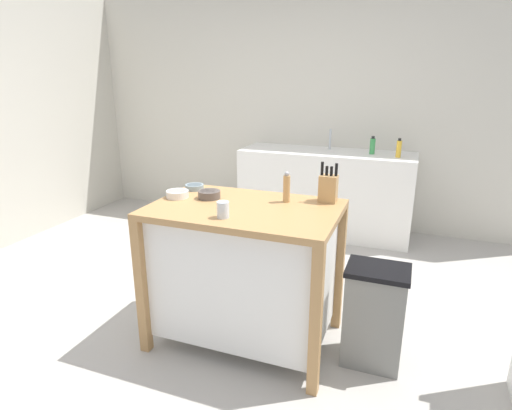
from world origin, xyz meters
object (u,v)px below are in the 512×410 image
at_px(trash_bin, 374,315).
at_px(bottle_dish_soap, 399,149).
at_px(bowl_ceramic_wide, 209,194).
at_px(pepper_grinder, 287,188).
at_px(kitchen_island, 245,267).
at_px(sink_faucet, 330,139).
at_px(bowl_stoneware_deep, 177,194).
at_px(drinking_cup, 223,210).
at_px(bottle_hand_soap, 372,146).
at_px(knife_block, 328,188).
at_px(bowl_ceramic_small, 195,187).

distance_m(trash_bin, bottle_dish_soap, 2.14).
distance_m(bowl_ceramic_wide, pepper_grinder, 0.51).
xyz_separation_m(kitchen_island, bottle_dish_soap, (0.79, 2.08, 0.47)).
relative_size(pepper_grinder, sink_faucet, 0.89).
height_order(kitchen_island, bowl_stoneware_deep, bowl_stoneware_deep).
distance_m(bowl_stoneware_deep, drinking_cup, 0.52).
height_order(drinking_cup, bottle_dish_soap, bottle_dish_soap).
height_order(bowl_stoneware_deep, trash_bin, bowl_stoneware_deep).
bearing_deg(sink_faucet, bowl_stoneware_deep, -103.55).
relative_size(kitchen_island, bottle_dish_soap, 6.11).
bearing_deg(bowl_ceramic_wide, sink_faucet, 81.12).
bearing_deg(bottle_hand_soap, pepper_grinder, -99.05).
height_order(drinking_cup, bottle_hand_soap, bottle_hand_soap).
distance_m(bowl_ceramic_wide, sink_faucet, 2.24).
distance_m(kitchen_island, bottle_dish_soap, 2.28).
height_order(bowl_stoneware_deep, sink_faucet, sink_faucet).
bearing_deg(trash_bin, knife_block, 147.22).
xyz_separation_m(kitchen_island, bowl_ceramic_small, (-0.47, 0.24, 0.43)).
xyz_separation_m(bowl_ceramic_small, bottle_dish_soap, (1.26, 1.84, 0.05)).
bearing_deg(drinking_cup, trash_bin, 18.37).
distance_m(bowl_ceramic_small, pepper_grinder, 0.69).
relative_size(knife_block, trash_bin, 0.40).
distance_m(bowl_ceramic_wide, bottle_dish_soap, 2.27).
bearing_deg(bottle_hand_soap, kitchen_island, -103.68).
height_order(kitchen_island, bottle_dish_soap, bottle_dish_soap).
distance_m(knife_block, bottle_dish_soap, 1.83).
height_order(knife_block, bottle_dish_soap, knife_block).
bearing_deg(drinking_cup, bowl_ceramic_small, 132.98).
relative_size(drinking_cup, pepper_grinder, 0.48).
xyz_separation_m(knife_block, bowl_ceramic_wide, (-0.73, -0.20, -0.06)).
bearing_deg(bottle_dish_soap, trash_bin, -89.29).
bearing_deg(bowl_stoneware_deep, trash_bin, 1.03).
height_order(knife_block, trash_bin, knife_block).
bearing_deg(bottle_dish_soap, kitchen_island, -110.77).
distance_m(bowl_ceramic_wide, bowl_ceramic_small, 0.25).
bearing_deg(knife_block, bottle_dish_soap, 79.48).
height_order(pepper_grinder, bottle_hand_soap, pepper_grinder).
distance_m(pepper_grinder, bottle_dish_soap, 1.99).
height_order(bowl_ceramic_small, drinking_cup, drinking_cup).
relative_size(kitchen_island, drinking_cup, 12.26).
xyz_separation_m(bowl_ceramic_wide, bowl_stoneware_deep, (-0.20, -0.06, -0.00)).
bearing_deg(bottle_hand_soap, knife_block, -92.23).
bearing_deg(kitchen_island, bowl_stoneware_deep, 177.20).
xyz_separation_m(bowl_ceramic_small, sink_faucet, (0.54, 2.06, 0.07)).
xyz_separation_m(bowl_stoneware_deep, drinking_cup, (0.45, -0.26, 0.02)).
distance_m(trash_bin, bottle_hand_soap, 2.24).
bearing_deg(knife_block, bowl_ceramic_wide, -165.01).
distance_m(bowl_ceramic_wide, bottle_hand_soap, 2.24).
height_order(sink_faucet, bottle_hand_soap, sink_faucet).
relative_size(bowl_stoneware_deep, drinking_cup, 1.55).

